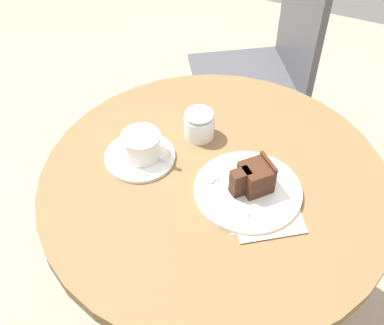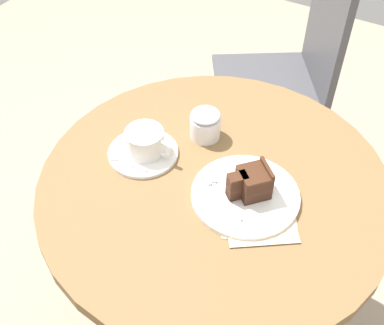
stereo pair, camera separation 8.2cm
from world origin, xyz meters
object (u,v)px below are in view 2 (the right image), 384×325
Objects in this scene: saucer at (143,153)px; cake_slice at (252,182)px; cake_plate at (245,195)px; fork at (218,190)px; coffee_cup at (146,141)px; cafe_chair at (293,67)px; napkin at (259,213)px; sugar_pot at (205,124)px; teaspoon at (123,162)px.

cake_slice reaches higher than saucer.
fork is (-0.06, -0.02, 0.01)m from cake_plate.
coffee_cup is 0.82m from cafe_chair.
cake_plate is 0.05m from napkin.
cake_slice is (0.01, 0.01, 0.04)m from cake_plate.
coffee_cup is 1.58× the size of sugar_pot.
cake_plate is (0.27, 0.00, 0.00)m from saucer.
saucer is 0.19× the size of cafe_chair.
fork is (0.23, 0.03, 0.00)m from teaspoon.
saucer is at bearing -177.77° from cake_slice.
sugar_pot is (-0.22, 0.16, 0.04)m from napkin.
cafe_chair is (-0.12, 0.81, -0.20)m from fork.
cafe_chair is at bearing 103.18° from cake_slice.
coffee_cup is at bearing 174.34° from napkin.
saucer is 1.20× the size of fork.
saucer is at bearing -126.17° from sugar_pot.
coffee_cup reaches higher than teaspoon.
cake_slice is at bearing -170.48° from teaspoon.
coffee_cup is 0.14× the size of cafe_chair.
fork is 1.79× the size of sugar_pot.
coffee_cup is at bearing 23.61° from fork.
cafe_chair is at bearing 89.97° from sugar_pot.
saucer is at bearing 175.37° from napkin.
cake_slice is at bearing 2.23° from saucer.
cafe_chair reaches higher than fork.
napkin is at bearing -43.82° from cake_slice.
cake_slice is (0.30, 0.06, 0.03)m from teaspoon.
teaspoon is (-0.02, -0.05, 0.01)m from saucer.
cake_plate is at bearing -36.80° from sugar_pot.
cake_slice is 0.11× the size of cafe_chair.
napkin is (0.32, -0.03, -0.00)m from saucer.
fork is at bearing -52.50° from sugar_pot.
teaspoon is at bearing 38.85° from fork.
cafe_chair is 0.69m from sugar_pot.
sugar_pot reaches higher than fork.
cake_slice reaches higher than sugar_pot.
cake_slice is 0.43× the size of napkin.
napkin is at bearing -35.63° from sugar_pot.
sugar_pot reaches higher than saucer.
sugar_pot is (0.09, 0.13, -0.00)m from coffee_cup.
coffee_cup is 0.07m from teaspoon.
fork is at bearing 177.42° from napkin.
teaspoon is at bearing -122.14° from sugar_pot.
teaspoon is 0.44× the size of cake_plate.
fork is 0.84m from cafe_chair.
sugar_pot is at bearing -124.91° from teaspoon.
saucer is 0.28m from cake_slice.
napkin is at bearing -177.91° from teaspoon.
cake_slice is at bearing -19.78° from cafe_chair.
napkin is 0.27m from sugar_pot.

